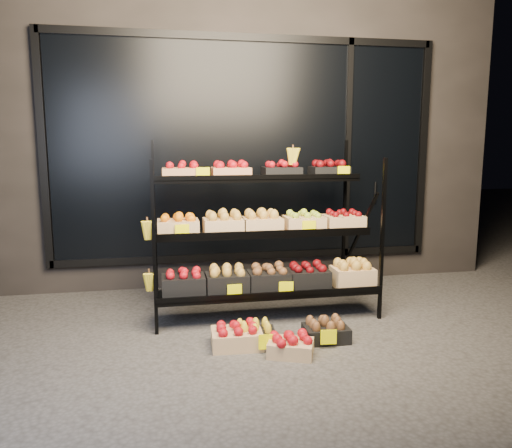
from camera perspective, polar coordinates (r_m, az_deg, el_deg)
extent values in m
plane|color=#514F4C|center=(4.43, 2.45, -12.37)|extent=(24.00, 24.00, 0.00)
cube|color=#2D2826|center=(6.67, -2.67, 10.26)|extent=(6.00, 2.00, 3.50)
cube|color=black|center=(5.66, -1.16, 8.43)|extent=(4.20, 0.04, 2.40)
cube|color=black|center=(5.79, -1.09, -3.64)|extent=(4.30, 0.06, 0.08)
cube|color=black|center=(5.76, -1.17, 20.56)|extent=(4.30, 0.06, 0.08)
cube|color=black|center=(5.69, -23.20, 7.70)|extent=(0.08, 0.06, 2.50)
cube|color=black|center=(6.37, 18.50, 8.05)|extent=(0.08, 0.06, 2.50)
cube|color=black|center=(5.97, 10.43, 8.32)|extent=(0.06, 0.06, 2.50)
cylinder|color=black|center=(6.10, 13.47, 3.53)|extent=(0.02, 0.02, 0.25)
cube|color=black|center=(4.27, -11.57, -2.83)|extent=(0.03, 0.03, 1.50)
cube|color=black|center=(4.71, 14.23, -1.81)|extent=(0.03, 0.03, 1.50)
cube|color=black|center=(5.21, -11.49, 0.23)|extent=(0.03, 0.03, 1.66)
cube|color=black|center=(5.58, 10.06, 0.85)|extent=(0.03, 0.03, 1.66)
cube|color=black|center=(4.66, 1.47, -7.79)|extent=(2.05, 0.42, 0.03)
cube|color=black|center=(4.46, 2.03, -8.10)|extent=(2.05, 0.02, 0.05)
cube|color=black|center=(4.83, 0.74, -1.08)|extent=(2.05, 0.40, 0.03)
cube|color=black|center=(4.64, 1.21, -1.07)|extent=(2.05, 0.02, 0.05)
cube|color=black|center=(5.06, 0.06, 5.10)|extent=(2.05, 0.40, 0.03)
cube|color=black|center=(4.87, 0.49, 5.36)|extent=(2.05, 0.02, 0.05)
cube|color=tan|center=(4.96, -8.48, 5.74)|extent=(0.38, 0.28, 0.11)
ellipsoid|color=red|center=(4.96, -8.50, 6.72)|extent=(0.32, 0.24, 0.07)
cube|color=tan|center=(5.01, -2.89, 5.85)|extent=(0.38, 0.28, 0.11)
ellipsoid|color=red|center=(5.00, -2.90, 6.83)|extent=(0.32, 0.24, 0.07)
cube|color=black|center=(5.11, 2.91, 5.92)|extent=(0.38, 0.28, 0.11)
ellipsoid|color=red|center=(5.10, 2.92, 6.87)|extent=(0.32, 0.24, 0.07)
cube|color=black|center=(5.25, 8.33, 5.92)|extent=(0.38, 0.28, 0.11)
ellipsoid|color=#65070B|center=(5.25, 8.35, 6.85)|extent=(0.32, 0.24, 0.07)
cube|color=#DDB57F|center=(4.72, -8.89, -0.38)|extent=(0.38, 0.28, 0.14)
ellipsoid|color=orange|center=(4.70, -8.92, 0.82)|extent=(0.32, 0.24, 0.07)
cube|color=#DDB57F|center=(4.75, -3.71, -0.22)|extent=(0.38, 0.28, 0.14)
ellipsoid|color=gold|center=(4.74, -3.72, 0.97)|extent=(0.32, 0.24, 0.07)
cube|color=#DDB57F|center=(4.81, 0.65, -0.09)|extent=(0.38, 0.28, 0.14)
ellipsoid|color=gold|center=(4.80, 0.65, 1.09)|extent=(0.32, 0.24, 0.07)
cube|color=#DDB57F|center=(4.91, 5.51, 0.06)|extent=(0.38, 0.28, 0.14)
ellipsoid|color=#A3C030|center=(4.90, 5.52, 1.22)|extent=(0.32, 0.24, 0.07)
cube|color=#DDB57F|center=(5.04, 9.95, 0.20)|extent=(0.38, 0.28, 0.14)
ellipsoid|color=#65070B|center=(5.03, 9.99, 1.33)|extent=(0.32, 0.24, 0.07)
cube|color=black|center=(4.53, -8.28, -6.99)|extent=(0.38, 0.28, 0.18)
ellipsoid|color=red|center=(4.50, -8.32, -5.52)|extent=(0.32, 0.24, 0.07)
cube|color=black|center=(4.57, -3.33, -6.79)|extent=(0.38, 0.28, 0.18)
ellipsoid|color=gold|center=(4.53, -3.34, -5.33)|extent=(0.32, 0.24, 0.07)
cube|color=black|center=(4.63, 1.48, -6.55)|extent=(0.38, 0.28, 0.18)
ellipsoid|color=brown|center=(4.60, 1.48, -5.11)|extent=(0.32, 0.24, 0.07)
cube|color=black|center=(4.72, 5.95, -6.28)|extent=(0.38, 0.28, 0.18)
ellipsoid|color=#65070B|center=(4.69, 5.97, -4.87)|extent=(0.32, 0.24, 0.07)
cube|color=#DDB57F|center=(4.86, 10.96, -5.94)|extent=(0.38, 0.28, 0.18)
ellipsoid|color=gold|center=(4.84, 11.01, -4.57)|extent=(0.32, 0.24, 0.07)
ellipsoid|color=yellow|center=(4.25, -12.34, 0.47)|extent=(0.14, 0.08, 0.22)
ellipsoid|color=yellow|center=(4.34, -12.14, -5.38)|extent=(0.14, 0.08, 0.22)
ellipsoid|color=yellow|center=(5.03, 4.25, 8.74)|extent=(0.14, 0.08, 0.22)
cube|color=#F2ED00|center=(4.57, -8.44, -0.80)|extent=(0.13, 0.01, 0.12)
cube|color=#F2ED00|center=(4.77, 6.09, -0.33)|extent=(0.13, 0.01, 0.12)
cube|color=#F2ED00|center=(5.15, 9.99, 5.87)|extent=(0.13, 0.01, 0.12)
cube|color=#F2ED00|center=(4.83, -6.08, 5.75)|extent=(0.13, 0.01, 0.12)
cube|color=#F2ED00|center=(4.44, -2.46, -7.66)|extent=(0.13, 0.01, 0.12)
cube|color=#F2ED00|center=(4.53, 3.47, -7.33)|extent=(0.13, 0.01, 0.12)
cube|color=#F2ED00|center=(4.00, 1.26, -13.83)|extent=(0.13, 0.01, 0.12)
cube|color=#F2ED00|center=(4.13, 8.28, -13.18)|extent=(0.13, 0.01, 0.12)
cube|color=#DDB57F|center=(4.13, -2.22, -12.97)|extent=(0.42, 0.32, 0.14)
ellipsoid|color=red|center=(4.09, -2.22, -11.68)|extent=(0.35, 0.27, 0.07)
cube|color=black|center=(4.20, -0.19, -12.77)|extent=(0.36, 0.28, 0.11)
ellipsoid|color=yellow|center=(4.16, -0.19, -11.65)|extent=(0.30, 0.23, 0.07)
cube|color=#DDB57F|center=(3.99, 3.99, -13.97)|extent=(0.41, 0.36, 0.12)
ellipsoid|color=red|center=(3.96, 4.01, -12.79)|extent=(0.35, 0.30, 0.07)
cube|color=black|center=(4.29, 7.99, -12.27)|extent=(0.37, 0.28, 0.12)
ellipsoid|color=brown|center=(4.26, 8.02, -11.12)|extent=(0.31, 0.23, 0.07)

